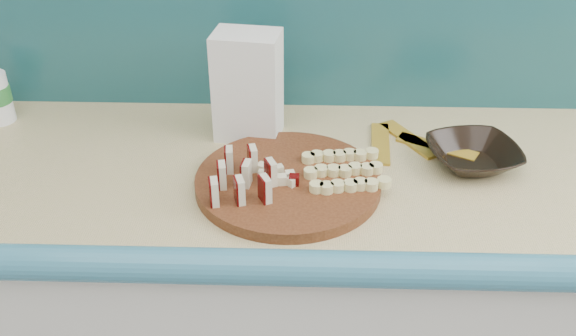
{
  "coord_description": "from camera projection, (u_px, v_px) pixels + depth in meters",
  "views": [
    {
      "loc": [
        0.04,
        0.42,
        1.59
      ],
      "look_at": [
        0.0,
        1.43,
        0.95
      ],
      "focal_mm": 40.0,
      "sensor_mm": 36.0,
      "label": 1
    }
  ],
  "objects": [
    {
      "name": "cutting_board",
      "position": [
        288.0,
        182.0,
        1.21
      ],
      "size": [
        0.4,
        0.4,
        0.02
      ],
      "primitive_type": "cylinder",
      "rotation": [
        0.0,
        0.0,
        0.14
      ],
      "color": "#3F1D0D",
      "rests_on": "kitchen_counter"
    },
    {
      "name": "banana_peel",
      "position": [
        409.0,
        143.0,
        1.35
      ],
      "size": [
        0.22,
        0.19,
        0.01
      ],
      "rotation": [
        0.0,
        0.0,
        0.36
      ],
      "color": "#B68923",
      "rests_on": "kitchen_counter"
    },
    {
      "name": "brown_bowl",
      "position": [
        473.0,
        156.0,
        1.27
      ],
      "size": [
        0.21,
        0.21,
        0.04
      ],
      "primitive_type": "imported",
      "rotation": [
        0.0,
        0.0,
        0.21
      ],
      "color": "black",
      "rests_on": "kitchen_counter"
    },
    {
      "name": "kitchen_counter",
      "position": [
        329.0,
        331.0,
        1.51
      ],
      "size": [
        2.2,
        0.63,
        0.91
      ],
      "color": "silver",
      "rests_on": "ground"
    },
    {
      "name": "apple_wedges",
      "position": [
        242.0,
        176.0,
        1.16
      ],
      "size": [
        0.12,
        0.15,
        0.05
      ],
      "color": "beige",
      "rests_on": "cutting_board"
    },
    {
      "name": "flour_bag",
      "position": [
        248.0,
        86.0,
        1.33
      ],
      "size": [
        0.15,
        0.11,
        0.23
      ],
      "primitive_type": "cube",
      "rotation": [
        0.0,
        0.0,
        -0.14
      ],
      "color": "white",
      "rests_on": "kitchen_counter"
    },
    {
      "name": "apple_chunks",
      "position": [
        276.0,
        174.0,
        1.2
      ],
      "size": [
        0.05,
        0.06,
        0.02
      ],
      "color": "beige",
      "rests_on": "cutting_board"
    },
    {
      "name": "banana_slices",
      "position": [
        344.0,
        170.0,
        1.21
      ],
      "size": [
        0.17,
        0.15,
        0.02
      ],
      "color": "#E4DA8B",
      "rests_on": "cutting_board"
    }
  ]
}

